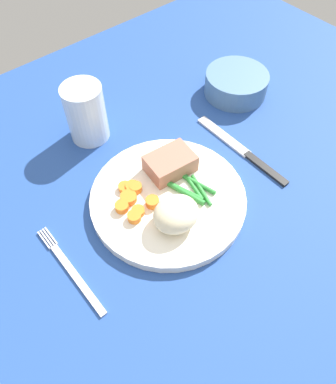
{
  "coord_description": "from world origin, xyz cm",
  "views": [
    {
      "loc": [
        -25.27,
        -28.33,
        50.43
      ],
      "look_at": [
        -3.67,
        -2.59,
        4.6
      ],
      "focal_mm": 34.79,
      "sensor_mm": 36.0,
      "label": 1
    }
  ],
  "objects_px": {
    "dinner_plate": "(168,199)",
    "salad_bowl": "(236,83)",
    "water_glass": "(87,117)",
    "knife": "(243,151)",
    "fork": "(71,270)",
    "meat_portion": "(168,165)"
  },
  "relations": [
    {
      "from": "knife",
      "to": "fork",
      "type": "bearing_deg",
      "value": -177.58
    },
    {
      "from": "meat_portion",
      "to": "salad_bowl",
      "type": "distance_m",
      "value": 0.25
    },
    {
      "from": "meat_portion",
      "to": "salad_bowl",
      "type": "relative_size",
      "value": 0.61
    },
    {
      "from": "dinner_plate",
      "to": "salad_bowl",
      "type": "height_order",
      "value": "salad_bowl"
    },
    {
      "from": "water_glass",
      "to": "salad_bowl",
      "type": "distance_m",
      "value": 0.3
    },
    {
      "from": "salad_bowl",
      "to": "dinner_plate",
      "type": "bearing_deg",
      "value": -156.63
    },
    {
      "from": "meat_portion",
      "to": "fork",
      "type": "height_order",
      "value": "meat_portion"
    },
    {
      "from": "knife",
      "to": "dinner_plate",
      "type": "bearing_deg",
      "value": -178.5
    },
    {
      "from": "meat_portion",
      "to": "fork",
      "type": "xyz_separation_m",
      "value": [
        -0.21,
        -0.04,
        -0.03
      ]
    },
    {
      "from": "water_glass",
      "to": "salad_bowl",
      "type": "xyz_separation_m",
      "value": [
        0.29,
        -0.09,
        -0.02
      ]
    },
    {
      "from": "fork",
      "to": "knife",
      "type": "distance_m",
      "value": 0.35
    },
    {
      "from": "meat_portion",
      "to": "fork",
      "type": "relative_size",
      "value": 0.45
    },
    {
      "from": "dinner_plate",
      "to": "water_glass",
      "type": "bearing_deg",
      "value": 93.46
    },
    {
      "from": "fork",
      "to": "water_glass",
      "type": "distance_m",
      "value": 0.27
    },
    {
      "from": "meat_portion",
      "to": "water_glass",
      "type": "height_order",
      "value": "water_glass"
    },
    {
      "from": "fork",
      "to": "salad_bowl",
      "type": "height_order",
      "value": "salad_bowl"
    },
    {
      "from": "dinner_plate",
      "to": "water_glass",
      "type": "relative_size",
      "value": 2.33
    },
    {
      "from": "dinner_plate",
      "to": "fork",
      "type": "xyz_separation_m",
      "value": [
        -0.18,
        -0.0,
        -0.01
      ]
    },
    {
      "from": "salad_bowl",
      "to": "knife",
      "type": "bearing_deg",
      "value": -130.85
    },
    {
      "from": "dinner_plate",
      "to": "knife",
      "type": "height_order",
      "value": "dinner_plate"
    },
    {
      "from": "dinner_plate",
      "to": "fork",
      "type": "relative_size",
      "value": 1.47
    },
    {
      "from": "fork",
      "to": "salad_bowl",
      "type": "distance_m",
      "value": 0.47
    }
  ]
}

